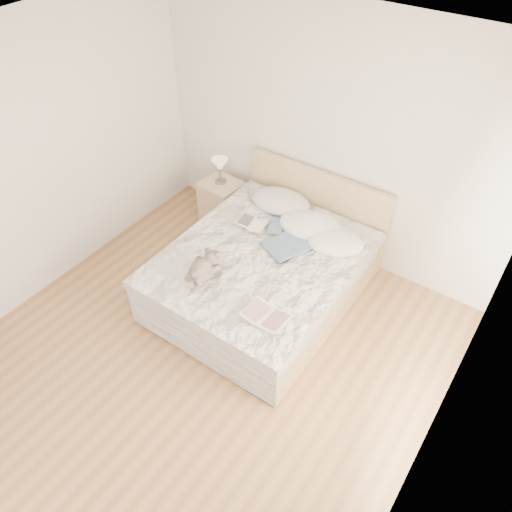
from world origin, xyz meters
name	(u,v)px	position (x,y,z in m)	size (l,w,h in m)	color
floor	(193,369)	(0.00, 0.00, 0.00)	(4.00, 4.50, 0.00)	brown
ceiling	(152,87)	(0.00, 0.00, 2.70)	(4.00, 4.50, 0.00)	white
wall_back	(326,139)	(0.00, 2.25, 1.35)	(4.00, 0.02, 2.70)	silver
wall_left	(13,177)	(-2.00, 0.00, 1.35)	(0.02, 4.50, 2.70)	silver
wall_right	(441,400)	(2.00, 0.00, 1.35)	(0.02, 4.50, 2.70)	silver
window	(461,353)	(1.99, 0.30, 1.45)	(0.02, 1.30, 1.10)	white
bed	(266,272)	(0.00, 1.19, 0.31)	(1.72, 2.14, 1.00)	tan
nightstand	(222,202)	(-1.13, 1.91, 0.28)	(0.45, 0.40, 0.56)	tan
table_lamp	(220,166)	(-1.15, 1.93, 0.78)	(0.22, 0.22, 0.30)	#4D4843
pillow_left	(281,201)	(-0.30, 1.92, 0.64)	(0.66, 0.46, 0.20)	silver
pillow_middle	(311,226)	(0.18, 1.74, 0.64)	(0.66, 0.46, 0.20)	white
pillow_right	(335,242)	(0.52, 1.65, 0.64)	(0.57, 0.40, 0.17)	white
blouse	(290,244)	(0.15, 1.38, 0.63)	(0.53, 0.57, 0.02)	#394E68
photo_book	(252,224)	(-0.34, 1.43, 0.63)	(0.32, 0.22, 0.02)	white
childrens_book	(266,316)	(0.49, 0.47, 0.63)	(0.40, 0.27, 0.03)	#F8E9C9
teddy_bear	(201,274)	(-0.28, 0.53, 0.65)	(0.25, 0.35, 0.19)	#62564D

